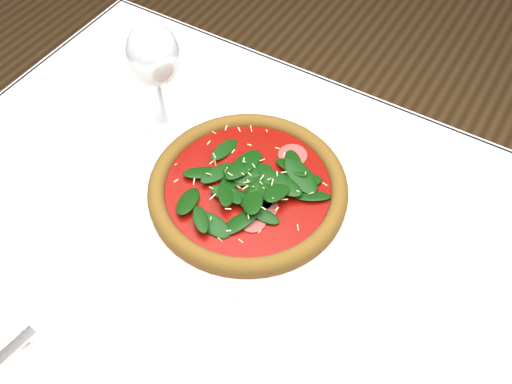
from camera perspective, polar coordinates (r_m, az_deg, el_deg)
The scene contains 5 objects.
dining_table at distance 0.95m, azimuth 0.42°, elevation -9.18°, with size 1.21×0.81×0.75m.
plate at distance 0.92m, azimuth -0.81°, elevation -0.20°, with size 0.37×0.37×0.02m.
pizza at distance 0.90m, azimuth -0.82°, elevation 0.62°, with size 0.41×0.41×0.04m.
wine_glass at distance 0.95m, azimuth -10.21°, elevation 13.07°, with size 0.09×0.09×0.21m.
fork at distance 0.85m, azimuth -23.31°, elevation -14.28°, with size 0.05×0.18×0.00m.
Camera 1 is at (0.23, -0.39, 1.49)m, focal length 40.00 mm.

